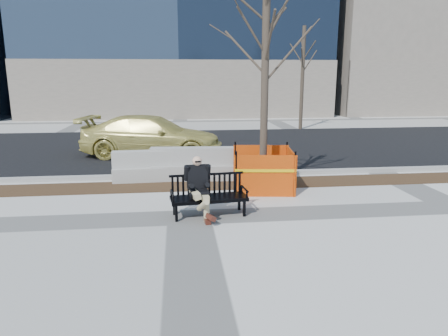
{
  "coord_description": "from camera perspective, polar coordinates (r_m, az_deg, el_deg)",
  "views": [
    {
      "loc": [
        -0.2,
        -8.42,
        3.03
      ],
      "look_at": [
        0.84,
        0.66,
        0.92
      ],
      "focal_mm": 32.69,
      "sensor_mm": 36.0,
      "label": 1
    }
  ],
  "objects": [
    {
      "name": "bench",
      "position": [
        9.03,
        -2.1,
        -6.65
      ],
      "size": [
        1.76,
        0.79,
        0.91
      ],
      "primitive_type": null,
      "rotation": [
        0.0,
        0.0,
        0.11
      ],
      "color": "black",
      "rests_on": "ground"
    },
    {
      "name": "curb",
      "position": [
        12.34,
        -5.42,
        -1.02
      ],
      "size": [
        60.0,
        0.25,
        0.12
      ],
      "primitive_type": "cube",
      "color": "#9E9B93",
      "rests_on": "ground"
    },
    {
      "name": "seated_man",
      "position": [
        9.04,
        -3.58,
        -6.65
      ],
      "size": [
        0.66,
        1.0,
        1.32
      ],
      "primitive_type": null,
      "rotation": [
        0.0,
        0.0,
        0.11
      ],
      "color": "black",
      "rests_on": "ground"
    },
    {
      "name": "jersey_barrier_left",
      "position": [
        12.12,
        -7.86,
        -1.63
      ],
      "size": [
        3.14,
        0.75,
        0.89
      ],
      "primitive_type": null,
      "rotation": [
        0.0,
        0.0,
        0.04
      ],
      "color": "#A9A69E",
      "rests_on": "ground"
    },
    {
      "name": "far_tree_right",
      "position": [
        23.6,
        10.61,
        5.37
      ],
      "size": [
        2.34,
        2.34,
        6.03
      ],
      "primitive_type": null,
      "rotation": [
        0.0,
        0.0,
        -0.05
      ],
      "color": "#4A3D2F",
      "rests_on": "ground"
    },
    {
      "name": "asphalt_street",
      "position": [
        17.49,
        -5.8,
        2.94
      ],
      "size": [
        60.0,
        10.4,
        0.01
      ],
      "primitive_type": "cube",
      "color": "black",
      "rests_on": "ground"
    },
    {
      "name": "tree_fence",
      "position": [
        11.11,
        5.4,
        -2.91
      ],
      "size": [
        2.62,
        2.62,
        5.87
      ],
      "primitive_type": null,
      "rotation": [
        0.0,
        0.0,
        -0.12
      ],
      "color": "#FF540A",
      "rests_on": "ground"
    },
    {
      "name": "sedan",
      "position": [
        15.73,
        -9.93,
        1.66
      ],
      "size": [
        5.58,
        3.12,
        1.53
      ],
      "primitive_type": "imported",
      "rotation": [
        0.0,
        0.0,
        1.38
      ],
      "color": "#CDBF5F",
      "rests_on": "ground"
    },
    {
      "name": "ground",
      "position": [
        8.95,
        -4.91,
        -6.86
      ],
      "size": [
        120.0,
        120.0,
        0.0
      ],
      "primitive_type": "plane",
      "color": "beige",
      "rests_on": "ground"
    },
    {
      "name": "mulch_strip",
      "position": [
        11.43,
        -5.31,
        -2.43
      ],
      "size": [
        40.0,
        1.2,
        0.02
      ],
      "primitive_type": "cube",
      "color": "#47301C",
      "rests_on": "ground"
    },
    {
      "name": "jersey_barrier_right",
      "position": [
        12.09,
        -2.18,
        -1.55
      ],
      "size": [
        3.4,
        0.92,
        0.96
      ],
      "primitive_type": null,
      "rotation": [
        0.0,
        0.0,
        -0.07
      ],
      "color": "#A19E97",
      "rests_on": "ground"
    }
  ]
}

